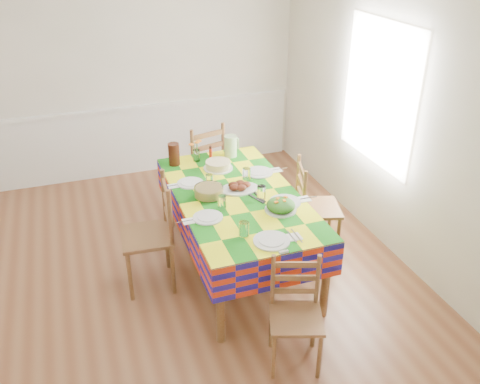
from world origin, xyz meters
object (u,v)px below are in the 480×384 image
chair_far (202,166)px  chair_right (314,208)px  green_pitcher (231,146)px  dining_table (237,203)px  chair_near (295,315)px  tea_pitcher (174,154)px  meat_platter (239,187)px  chair_left (152,235)px

chair_far → chair_right: 1.49m
green_pitcher → chair_right: bearing=-54.1°
dining_table → chair_far: size_ratio=1.95×
chair_near → chair_far: (-0.00, 2.56, 0.08)m
chair_far → tea_pitcher: bearing=33.1°
meat_platter → tea_pitcher: size_ratio=1.58×
meat_platter → chair_near: bearing=-91.4°
tea_pitcher → chair_far: chair_far is taller
meat_platter → chair_near: (-0.03, -1.36, -0.39)m
tea_pitcher → chair_near: size_ratio=0.26×
chair_near → tea_pitcher: bearing=119.9°
chair_right → chair_left: bearing=106.3°
tea_pitcher → chair_near: (0.41, -2.10, -0.47)m
tea_pitcher → chair_far: 0.72m
chair_left → chair_near: bearing=37.1°
tea_pitcher → green_pitcher: bearing=1.2°
chair_far → chair_right: chair_far is taller
chair_left → dining_table: bearing=94.8°
chair_near → chair_left: chair_left is taller
tea_pitcher → chair_left: (-0.41, -0.83, -0.38)m
chair_right → chair_far: bearing=48.0°
tea_pitcher → chair_left: 1.00m
chair_left → chair_right: size_ratio=1.07×
green_pitcher → chair_far: chair_far is taller
chair_far → chair_left: (-0.82, -1.28, 0.01)m
dining_table → green_pitcher: 0.88m
chair_near → chair_far: size_ratio=0.84×
chair_far → chair_right: size_ratio=1.05×
chair_far → chair_left: 1.52m
chair_near → chair_right: size_ratio=0.89×
dining_table → chair_near: size_ratio=2.32×
chair_far → dining_table: bearing=74.7°
tea_pitcher → chair_right: bearing=-33.9°
tea_pitcher → chair_left: bearing=-116.3°
dining_table → meat_platter: 0.15m
dining_table → meat_platter: bearing=59.4°
green_pitcher → chair_right: green_pitcher is taller
meat_platter → green_pitcher: bearing=77.5°
dining_table → green_pitcher: (0.21, 0.83, 0.20)m
meat_platter → chair_left: size_ratio=0.35×
chair_right → tea_pitcher: bearing=71.8°
green_pitcher → meat_platter: bearing=-102.5°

